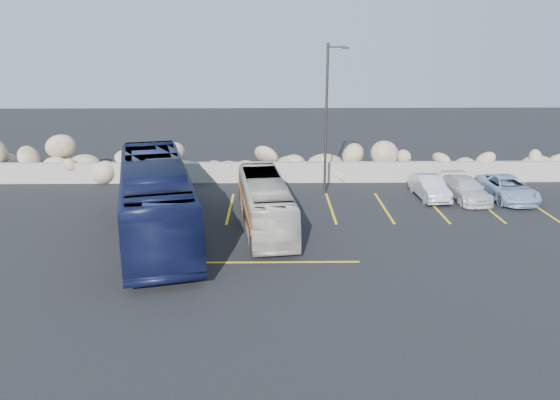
{
  "coord_description": "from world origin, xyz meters",
  "views": [
    {
      "loc": [
        -0.35,
        -19.23,
        8.52
      ],
      "look_at": [
        -0.02,
        4.0,
        1.35
      ],
      "focal_mm": 35.0,
      "sensor_mm": 36.0,
      "label": 1
    }
  ],
  "objects_px": {
    "vintage_bus": "(265,203)",
    "car_c": "(466,189)",
    "lamppost": "(327,116)",
    "tour_coach": "(156,198)",
    "car_d": "(507,188)",
    "car_b": "(429,187)"
  },
  "relations": [
    {
      "from": "tour_coach",
      "to": "car_c",
      "type": "height_order",
      "value": "tour_coach"
    },
    {
      "from": "lamppost",
      "to": "car_b",
      "type": "height_order",
      "value": "lamppost"
    },
    {
      "from": "vintage_bus",
      "to": "car_c",
      "type": "bearing_deg",
      "value": 13.98
    },
    {
      "from": "lamppost",
      "to": "car_b",
      "type": "xyz_separation_m",
      "value": [
        5.47,
        -0.89,
        -3.69
      ]
    },
    {
      "from": "vintage_bus",
      "to": "car_c",
      "type": "distance_m",
      "value": 11.32
    },
    {
      "from": "lamppost",
      "to": "vintage_bus",
      "type": "relative_size",
      "value": 0.99
    },
    {
      "from": "lamppost",
      "to": "vintage_bus",
      "type": "height_order",
      "value": "lamppost"
    },
    {
      "from": "car_b",
      "to": "tour_coach",
      "type": "bearing_deg",
      "value": -162.16
    },
    {
      "from": "vintage_bus",
      "to": "tour_coach",
      "type": "bearing_deg",
      "value": -176.0
    },
    {
      "from": "car_b",
      "to": "vintage_bus",
      "type": "bearing_deg",
      "value": -157.02
    },
    {
      "from": "car_c",
      "to": "car_d",
      "type": "distance_m",
      "value": 2.22
    },
    {
      "from": "vintage_bus",
      "to": "car_d",
      "type": "xyz_separation_m",
      "value": [
        12.77,
        4.1,
        -0.52
      ]
    },
    {
      "from": "vintage_bus",
      "to": "car_b",
      "type": "distance_m",
      "value": 9.75
    },
    {
      "from": "vintage_bus",
      "to": "car_c",
      "type": "xyz_separation_m",
      "value": [
        10.55,
        4.05,
        -0.55
      ]
    },
    {
      "from": "lamppost",
      "to": "tour_coach",
      "type": "bearing_deg",
      "value": -142.22
    },
    {
      "from": "lamppost",
      "to": "car_b",
      "type": "bearing_deg",
      "value": -9.23
    },
    {
      "from": "lamppost",
      "to": "car_d",
      "type": "height_order",
      "value": "lamppost"
    },
    {
      "from": "car_b",
      "to": "car_d",
      "type": "distance_m",
      "value": 4.07
    },
    {
      "from": "vintage_bus",
      "to": "tour_coach",
      "type": "relative_size",
      "value": 0.68
    },
    {
      "from": "lamppost",
      "to": "car_c",
      "type": "height_order",
      "value": "lamppost"
    },
    {
      "from": "tour_coach",
      "to": "car_b",
      "type": "relative_size",
      "value": 3.24
    },
    {
      "from": "vintage_bus",
      "to": "car_b",
      "type": "height_order",
      "value": "vintage_bus"
    }
  ]
}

